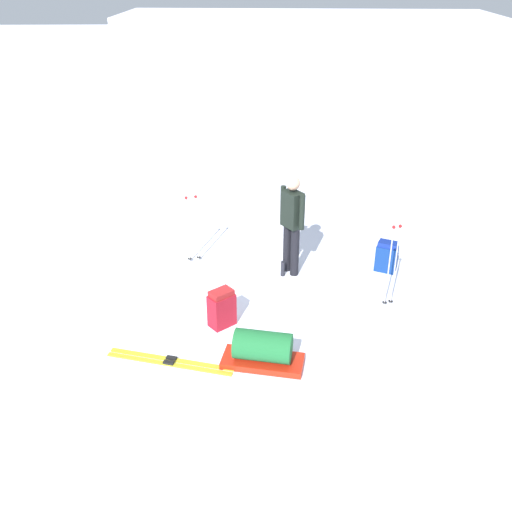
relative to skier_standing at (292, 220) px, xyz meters
name	(u,v)px	position (x,y,z in m)	size (l,w,h in m)	color
ground_plane	(256,295)	(-0.60, -0.73, -0.95)	(80.00, 80.00, 0.00)	white
distant_snow_ridge	(306,44)	(2.18, 18.41, 0.30)	(16.21, 5.00, 2.51)	white
skier_standing	(292,220)	(0.00, 0.00, 0.00)	(0.37, 0.49, 1.70)	black
ski_pair_near	(170,362)	(-1.78, -2.38, -0.94)	(1.71, 0.64, 0.05)	gold
backpack_large_dark	(386,257)	(1.62, 0.01, -0.69)	(0.40, 0.35, 0.54)	navy
backpack_bright	(222,308)	(-1.12, -1.53, -0.67)	(0.43, 0.41, 0.58)	maroon
ski_poles_planted_near	(393,262)	(1.40, -1.07, -0.21)	(0.17, 0.10, 1.35)	#B2AEB7
ski_poles_planted_far	(192,225)	(-1.65, 0.44, -0.27)	(0.22, 0.12, 1.22)	#BBBFBD
gear_sled	(263,350)	(-0.57, -2.45, -0.73)	(1.13, 0.67, 0.49)	red
thermos_bottle	(283,269)	(-0.14, -0.12, -0.82)	(0.07, 0.07, 0.26)	black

